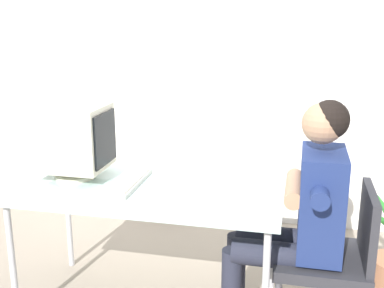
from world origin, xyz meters
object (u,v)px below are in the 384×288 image
Objects in this scene: desk at (149,193)px; crt_monitor at (74,138)px; office_chair at (334,252)px; keyboard at (127,182)px; person_seated at (299,209)px.

desk is 0.54m from crt_monitor.
crt_monitor is 1.56m from office_chair.
crt_monitor is at bearing 169.80° from keyboard.
desk is at bearing 179.70° from person_seated.
crt_monitor is 0.33× the size of person_seated.
keyboard is at bearing -168.39° from desk.
desk is 0.14m from keyboard.
office_chair is at bearing -0.25° from desk.
keyboard is 0.94m from person_seated.
office_chair is 0.30m from person_seated.
person_seated is at bearing -1.78° from crt_monitor.
person_seated reaches higher than crt_monitor.
office_chair is at bearing 1.03° from keyboard.
keyboard is 1.17m from office_chair.
office_chair is at bearing 0.00° from person_seated.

